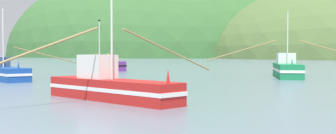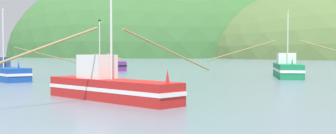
% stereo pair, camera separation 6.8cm
% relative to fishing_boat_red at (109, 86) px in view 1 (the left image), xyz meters
% --- Properties ---
extents(hill_mid_right, '(190.18, 152.14, 108.21)m').
position_rel_fishing_boat_red_xyz_m(hill_mid_right, '(-51.67, 233.85, -0.81)').
color(hill_mid_right, '#386633').
rests_on(hill_mid_right, ground).
extents(fishing_boat_red, '(9.52, 14.77, 6.54)m').
position_rel_fishing_boat_red_xyz_m(fishing_boat_red, '(0.00, 0.00, 0.00)').
color(fishing_boat_red, red).
rests_on(fishing_boat_red, ground).
extents(fishing_boat_green, '(17.46, 10.45, 7.34)m').
position_rel_fishing_boat_red_xyz_m(fishing_boat_green, '(10.66, 26.28, 0.12)').
color(fishing_boat_green, '#197A47').
rests_on(fishing_boat_green, ground).
extents(fishing_boat_blue, '(10.09, 12.73, 6.92)m').
position_rel_fishing_boat_red_xyz_m(fishing_boat_blue, '(-16.47, 14.63, -0.04)').
color(fishing_boat_blue, '#19479E').
rests_on(fishing_boat_blue, ground).
extents(fishing_boat_purple, '(8.04, 6.73, 7.23)m').
position_rel_fishing_boat_red_xyz_m(fishing_boat_purple, '(-14.00, 34.84, 0.04)').
color(fishing_boat_purple, '#6B2D84').
rests_on(fishing_boat_purple, ground).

